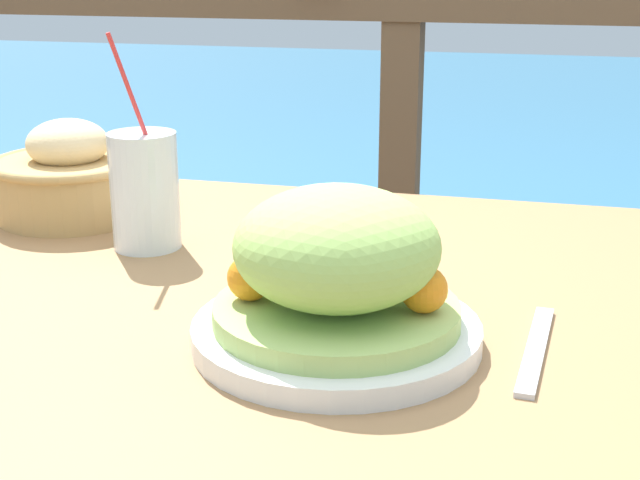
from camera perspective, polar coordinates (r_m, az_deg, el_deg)
name	(u,v)px	position (r m, az deg, el deg)	size (l,w,h in m)	color
patio_table	(267,387)	(0.95, -3.39, -9.38)	(0.96, 0.80, 0.74)	#997047
railing_fence	(401,111)	(1.69, 5.23, 8.22)	(2.80, 0.08, 1.03)	brown
sea_backdrop	(484,144)	(4.24, 10.48, 6.05)	(12.00, 4.00, 0.41)	teal
salad_plate	(337,279)	(0.76, 1.07, -2.49)	(0.25, 0.25, 0.14)	silver
drink_glass	(145,190)	(1.03, -11.15, 3.13)	(0.08, 0.08, 0.24)	silver
bread_basket	(71,177)	(1.17, -15.67, 3.90)	(0.20, 0.20, 0.13)	tan
fork	(536,349)	(0.78, 13.64, -6.79)	(0.03, 0.18, 0.00)	silver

